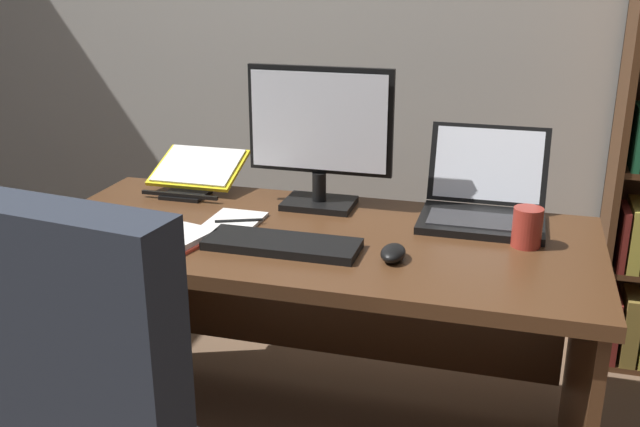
# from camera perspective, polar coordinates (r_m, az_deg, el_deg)

# --- Properties ---
(wall_back) EXTENTS (5.27, 0.12, 2.59)m
(wall_back) POSITION_cam_1_polar(r_m,az_deg,el_deg) (3.01, 4.48, 16.18)
(wall_back) COLOR #B2ADA3
(wall_back) RESTS_ON ground
(desk) EXTENTS (1.60, 0.73, 0.71)m
(desk) POSITION_cam_1_polar(r_m,az_deg,el_deg) (2.22, 0.02, -5.53)
(desk) COLOR #4C2D19
(desk) RESTS_ON ground
(monitor) EXTENTS (0.46, 0.16, 0.44)m
(monitor) POSITION_cam_1_polar(r_m,az_deg,el_deg) (2.25, 0.06, 5.92)
(monitor) COLOR black
(monitor) RESTS_ON desk
(laptop) EXTENTS (0.36, 0.34, 0.26)m
(laptop) POSITION_cam_1_polar(r_m,az_deg,el_deg) (2.23, 12.70, 0.89)
(laptop) COLOR black
(laptop) RESTS_ON desk
(keyboard) EXTENTS (0.42, 0.15, 0.02)m
(keyboard) POSITION_cam_1_polar(r_m,az_deg,el_deg) (1.97, -2.88, -2.43)
(keyboard) COLOR black
(keyboard) RESTS_ON desk
(computer_mouse) EXTENTS (0.06, 0.10, 0.04)m
(computer_mouse) POSITION_cam_1_polar(r_m,az_deg,el_deg) (1.90, 5.75, -3.10)
(computer_mouse) COLOR black
(computer_mouse) RESTS_ON desk
(reading_stand_with_book) EXTENTS (0.30, 0.28, 0.12)m
(reading_stand_with_book) POSITION_cam_1_polar(r_m,az_deg,el_deg) (2.51, -9.67, 3.28)
(reading_stand_with_book) COLOR black
(reading_stand_with_book) RESTS_ON desk
(open_binder) EXTENTS (0.54, 0.41, 0.02)m
(open_binder) POSITION_cam_1_polar(r_m,az_deg,el_deg) (2.12, -15.39, -1.57)
(open_binder) COLOR #DB422D
(open_binder) RESTS_ON desk
(notepad) EXTENTS (0.15, 0.21, 0.01)m
(notepad) POSITION_cam_1_polar(r_m,az_deg,el_deg) (2.16, -6.87, -0.72)
(notepad) COLOR silver
(notepad) RESTS_ON desk
(pen) EXTENTS (0.13, 0.06, 0.01)m
(pen) POSITION_cam_1_polar(r_m,az_deg,el_deg) (2.15, -6.38, -0.54)
(pen) COLOR black
(pen) RESTS_ON notepad
(coffee_mug) EXTENTS (0.08, 0.08, 0.11)m
(coffee_mug) POSITION_cam_1_polar(r_m,az_deg,el_deg) (2.05, 15.93, -1.05)
(coffee_mug) COLOR maroon
(coffee_mug) RESTS_ON desk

